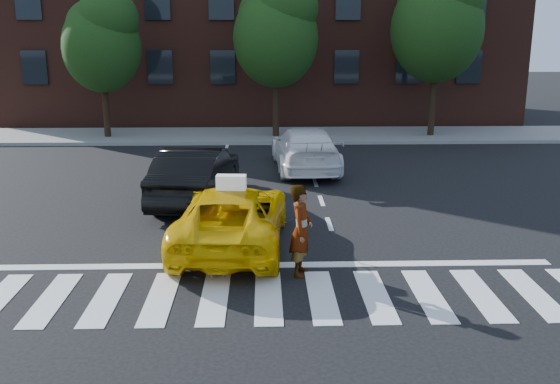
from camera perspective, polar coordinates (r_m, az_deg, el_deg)
name	(u,v)px	position (r m, az deg, el deg)	size (l,w,h in m)	color
ground	(268,297)	(11.76, -1.08, -9.58)	(120.00, 120.00, 0.00)	black
crosswalk	(268,297)	(11.76, -1.08, -9.56)	(13.00, 2.40, 0.01)	silver
stop_line	(268,265)	(13.24, -1.14, -6.70)	(12.00, 0.30, 0.01)	silver
sidewalk_far	(265,135)	(28.62, -1.41, 5.20)	(30.00, 4.00, 0.15)	slate
building	(264,6)	(35.73, -1.52, 16.65)	(26.00, 10.00, 12.00)	#4E251C
tree_left	(102,37)	(28.55, -15.99, 13.43)	(3.39, 3.38, 6.50)	black
tree_mid	(276,28)	(27.71, -0.33, 14.81)	(3.69, 3.69, 7.10)	black
tree_right	(438,18)	(28.74, 14.29, 15.19)	(4.00, 4.00, 7.70)	black
taxi	(232,217)	(14.22, -4.38, -2.25)	(2.30, 4.99, 1.39)	#EBB604
black_sedan	(196,174)	(17.95, -7.69, 1.61)	(1.69, 4.83, 1.59)	black
white_suv	(305,149)	(21.83, 2.34, 3.96)	(2.10, 5.17, 1.50)	white
woman	(301,230)	(12.47, 1.94, -3.52)	(0.68, 0.45, 1.87)	#999999
dog	(215,269)	(12.59, -6.00, -7.00)	(0.57, 0.39, 0.34)	#957B4B
taxi_sign	(231,182)	(13.80, -4.49, 0.89)	(0.65, 0.28, 0.32)	white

